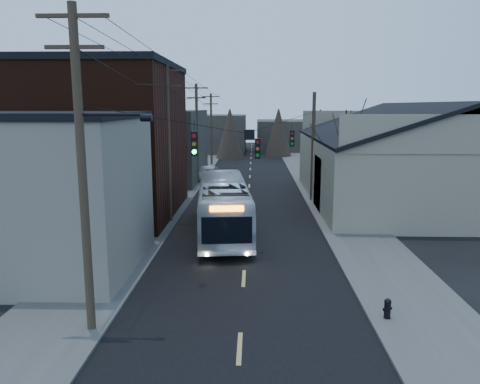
# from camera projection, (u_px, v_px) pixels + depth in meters

# --- Properties ---
(road_surface) EXTENTS (9.00, 110.00, 0.02)m
(road_surface) POSITION_uv_depth(u_px,v_px,m) (249.00, 190.00, 42.11)
(road_surface) COLOR black
(road_surface) RESTS_ON ground
(sidewalk_left) EXTENTS (4.00, 110.00, 0.12)m
(sidewalk_left) POSITION_uv_depth(u_px,v_px,m) (177.00, 189.00, 42.29)
(sidewalk_left) COLOR #474744
(sidewalk_left) RESTS_ON ground
(sidewalk_right) EXTENTS (4.00, 110.00, 0.12)m
(sidewalk_right) POSITION_uv_depth(u_px,v_px,m) (321.00, 190.00, 41.91)
(sidewalk_right) COLOR #474744
(sidewalk_right) RESTS_ON ground
(building_clapboard) EXTENTS (8.00, 8.00, 7.00)m
(building_clapboard) POSITION_uv_depth(u_px,v_px,m) (45.00, 195.00, 21.09)
(building_clapboard) COLOR slate
(building_clapboard) RESTS_ON ground
(building_brick) EXTENTS (10.00, 12.00, 10.00)m
(building_brick) POSITION_uv_depth(u_px,v_px,m) (100.00, 143.00, 31.66)
(building_brick) COLOR black
(building_brick) RESTS_ON ground
(building_left_far) EXTENTS (9.00, 14.00, 7.00)m
(building_left_far) POSITION_uv_depth(u_px,v_px,m) (157.00, 145.00, 47.65)
(building_left_far) COLOR #34302A
(building_left_far) RESTS_ON ground
(warehouse) EXTENTS (16.16, 20.60, 7.73)m
(warehouse) POSITION_uv_depth(u_px,v_px,m) (416.00, 168.00, 36.32)
(warehouse) COLOR gray
(warehouse) RESTS_ON ground
(building_far_left) EXTENTS (10.00, 12.00, 6.00)m
(building_far_left) POSITION_uv_depth(u_px,v_px,m) (215.00, 134.00, 76.14)
(building_far_left) COLOR #34302A
(building_far_left) RESTS_ON ground
(building_far_right) EXTENTS (12.00, 14.00, 5.00)m
(building_far_right) POSITION_uv_depth(u_px,v_px,m) (292.00, 135.00, 80.77)
(building_far_right) COLOR #34302A
(building_far_right) RESTS_ON ground
(bare_tree) EXTENTS (0.40, 0.40, 7.20)m
(bare_tree) POSITION_uv_depth(u_px,v_px,m) (344.00, 164.00, 31.44)
(bare_tree) COLOR black
(bare_tree) RESTS_ON ground
(utility_lines) EXTENTS (11.24, 45.28, 10.50)m
(utility_lines) POSITION_uv_depth(u_px,v_px,m) (208.00, 139.00, 35.54)
(utility_lines) COLOR #382B1E
(utility_lines) RESTS_ON ground
(bus) EXTENTS (3.85, 12.03, 3.29)m
(bus) POSITION_uv_depth(u_px,v_px,m) (223.00, 205.00, 27.70)
(bus) COLOR silver
(bus) RESTS_ON ground
(parked_car) EXTENTS (1.94, 4.38, 1.40)m
(parked_car) POSITION_uv_depth(u_px,v_px,m) (207.00, 173.00, 47.58)
(parked_car) COLOR #97999E
(parked_car) RESTS_ON ground
(fire_hydrant) EXTENTS (0.35, 0.25, 0.72)m
(fire_hydrant) POSITION_uv_depth(u_px,v_px,m) (387.00, 308.00, 16.36)
(fire_hydrant) COLOR black
(fire_hydrant) RESTS_ON sidewalk_right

